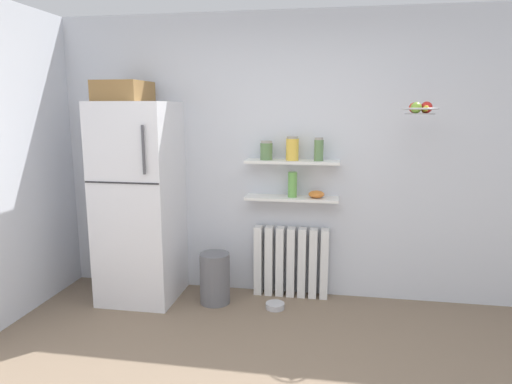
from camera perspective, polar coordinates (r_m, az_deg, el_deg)
The scene contains 14 objects.
ground_plane at distance 3.20m, azimuth 1.46°, elevation -22.80°, with size 7.04×7.04×0.00m, color #7A6651.
back_wall at distance 4.24m, azimuth 4.61°, elevation 4.32°, with size 7.04×0.10×2.60m, color silver.
refrigerator at distance 4.27m, azimuth -14.46°, elevation -0.77°, with size 0.67×0.70×1.99m.
radiator at distance 4.33m, azimuth 4.41°, elevation -8.74°, with size 0.69×0.12×0.66m.
wall_shelf_lower at distance 4.13m, azimuth 4.49°, elevation -0.79°, with size 0.84×0.22×0.03m, color white.
wall_shelf_upper at distance 4.08m, azimuth 4.56°, elevation 3.81°, with size 0.84×0.22×0.03m, color white.
storage_jar_0 at distance 4.10m, azimuth 1.31°, elevation 5.23°, with size 0.11×0.11×0.17m.
storage_jar_1 at distance 4.07m, azimuth 4.59°, elevation 5.46°, with size 0.11×0.11×0.21m.
storage_jar_2 at distance 4.05m, azimuth 7.89°, elevation 5.32°, with size 0.08×0.08×0.21m.
vase at distance 4.11m, azimuth 4.60°, elevation 0.94°, with size 0.08×0.08×0.23m, color #66A84C.
shelf_bowl at distance 4.11m, azimuth 7.59°, elevation -0.28°, with size 0.14×0.14×0.06m, color orange.
trash_bin at distance 4.21m, azimuth -5.19°, elevation -10.71°, with size 0.27×0.27×0.47m, color slate.
pet_food_bowl at distance 4.16m, azimuth 2.41°, elevation -14.07°, with size 0.17×0.17×0.05m, color #B7B7BC.
hanging_fruit_basket at distance 3.81m, azimuth 19.91°, elevation 9.79°, with size 0.28×0.28×0.10m.
Camera 1 is at (0.38, -2.14, 1.77)m, focal length 31.88 mm.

